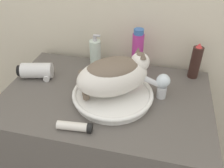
# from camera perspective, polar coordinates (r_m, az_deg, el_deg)

# --- Properties ---
(wall_back) EXTENTS (8.00, 0.05, 2.40)m
(wall_back) POSITION_cam_1_polar(r_m,az_deg,el_deg) (1.27, 2.60, 18.86)
(wall_back) COLOR beige
(wall_back) RESTS_ON ground_plane
(vanity_counter) EXTENTS (0.96, 0.62, 0.89)m
(vanity_counter) POSITION_cam_1_polar(r_m,az_deg,el_deg) (1.42, -1.26, -16.82)
(vanity_counter) COLOR #56514C
(vanity_counter) RESTS_ON ground_plane
(sink_basin) EXTENTS (0.36, 0.36, 0.04)m
(sink_basin) POSITION_cam_1_polar(r_m,az_deg,el_deg) (1.06, 0.18, -2.57)
(sink_basin) COLOR white
(sink_basin) RESTS_ON vanity_counter
(cat) EXTENTS (0.38, 0.33, 0.18)m
(cat) POSITION_cam_1_polar(r_m,az_deg,el_deg) (1.00, 0.49, 2.38)
(cat) COLOR silver
(cat) RESTS_ON sink_basin
(faucet) EXTENTS (0.13, 0.07, 0.12)m
(faucet) POSITION_cam_1_polar(r_m,az_deg,el_deg) (1.06, 11.76, 0.00)
(faucet) COLOR silver
(faucet) RESTS_ON vanity_counter
(shampoo_bottle_tall) EXTENTS (0.06, 0.06, 0.23)m
(shampoo_bottle_tall) POSITION_cam_1_polar(r_m,az_deg,el_deg) (1.23, 6.15, 7.91)
(shampoo_bottle_tall) COLOR #B2338C
(shampoo_bottle_tall) RESTS_ON vanity_counter
(hairspray_can_black) EXTENTS (0.05, 0.05, 0.19)m
(hairspray_can_black) POSITION_cam_1_polar(r_m,az_deg,el_deg) (1.24, 19.47, 5.06)
(hairspray_can_black) COLOR #331E19
(hairspray_can_black) RESTS_ON vanity_counter
(soap_pump_bottle) EXTENTS (0.06, 0.06, 0.18)m
(soap_pump_bottle) POSITION_cam_1_polar(r_m,az_deg,el_deg) (1.29, -4.03, 7.54)
(soap_pump_bottle) COLOR silver
(soap_pump_bottle) RESTS_ON vanity_counter
(cream_tube) EXTENTS (0.14, 0.05, 0.04)m
(cream_tube) POSITION_cam_1_polar(r_m,az_deg,el_deg) (0.93, -8.80, -10.07)
(cream_tube) COLOR silver
(cream_tube) RESTS_ON vanity_counter
(hair_dryer) EXTENTS (0.18, 0.12, 0.08)m
(hair_dryer) POSITION_cam_1_polar(r_m,az_deg,el_deg) (1.25, -17.58, 3.03)
(hair_dryer) COLOR silver
(hair_dryer) RESTS_ON vanity_counter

